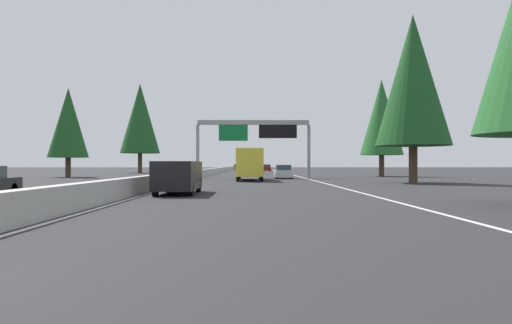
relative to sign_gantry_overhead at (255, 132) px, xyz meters
The scene contains 16 objects.
ground_plane 15.20m from the sign_gantry_overhead, 24.94° to the left, with size 320.00×320.00×0.00m, color #262628.
median_barrier 33.90m from the sign_gantry_overhead, 10.88° to the left, with size 180.00×0.56×0.90m, color #ADAAA3.
shoulder_stripe_right 24.17m from the sign_gantry_overhead, 13.43° to the right, with size 160.00×0.16×0.01m, color silver.
shoulder_stripe_median 24.24m from the sign_gantry_overhead, 14.13° to the left, with size 160.00×0.16×0.01m, color silver.
sign_gantry_overhead is the anchor object (origin of this frame).
minivan_distant_a 28.03m from the sign_gantry_overhead, behind, with size 5.00×1.95×1.69m.
box_truck_far_right 8.23m from the sign_gantry_overhead, behind, with size 8.50×2.40×2.95m.
sedan_mid_left 5.57m from the sign_gantry_overhead, 116.81° to the right, with size 4.40×1.80×1.47m.
sedan_near_right 74.17m from the sign_gantry_overhead, ahead, with size 4.40×1.80×1.47m.
bus_far_left 67.88m from the sign_gantry_overhead, ahead, with size 11.50×2.55×3.10m.
sedan_mid_right 51.15m from the sign_gantry_overhead, ahead, with size 4.40×1.80×1.47m.
oncoming_far 44.57m from the sign_gantry_overhead, 16.21° to the left, with size 5.60×2.00×1.86m.
conifer_right_near 18.96m from the sign_gantry_overhead, 136.31° to the right, with size 6.12×6.12×13.91m.
conifer_right_mid 17.82m from the sign_gantry_overhead, 65.78° to the right, with size 5.41×5.41×12.29m.
conifer_left_near 22.39m from the sign_gantry_overhead, 80.50° to the left, with size 4.66×4.66×10.59m.
conifer_left_mid 37.19m from the sign_gantry_overhead, 32.88° to the left, with size 6.95×6.95×15.80m.
Camera 1 is at (-4.75, -5.60, 1.55)m, focal length 32.86 mm.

